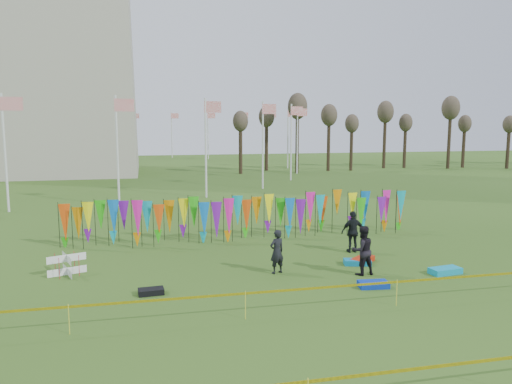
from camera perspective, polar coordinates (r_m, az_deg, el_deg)
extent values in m
plane|color=#2C4D15|center=(18.16, 3.79, -11.46)|extent=(160.00, 160.00, 0.00)
cylinder|color=silver|center=(67.17, 3.66, 6.13)|extent=(0.16, 0.16, 8.00)
plane|color=#B61315|center=(67.32, 4.18, 8.94)|extent=(1.40, 0.00, 1.40)
cylinder|color=silver|center=(73.91, 1.35, 6.30)|extent=(0.16, 0.16, 8.00)
plane|color=#B61315|center=(74.04, 1.82, 8.85)|extent=(1.40, 0.00, 1.40)
cylinder|color=silver|center=(79.90, -1.79, 6.41)|extent=(0.16, 0.16, 8.00)
plane|color=#B61315|center=(80.00, -1.37, 8.78)|extent=(1.40, 0.00, 1.40)
cylinder|color=silver|center=(84.92, -5.51, 6.47)|extent=(0.16, 0.16, 8.00)
plane|color=#B61315|center=(84.98, -5.13, 8.70)|extent=(1.40, 0.00, 1.40)
cylinder|color=silver|center=(88.83, -9.61, 6.45)|extent=(0.16, 0.16, 8.00)
plane|color=#B61315|center=(88.85, -9.27, 8.59)|extent=(1.40, 0.00, 1.40)
cylinder|color=silver|center=(91.51, -13.96, 6.37)|extent=(0.16, 0.16, 8.00)
plane|color=#B61315|center=(91.48, -13.65, 8.45)|extent=(1.40, 0.00, 1.40)
cylinder|color=silver|center=(92.89, -18.45, 6.22)|extent=(0.16, 0.16, 8.00)
plane|color=#B61315|center=(92.82, -18.16, 8.27)|extent=(1.40, 0.00, 1.40)
cylinder|color=silver|center=(92.93, -22.97, 6.00)|extent=(0.16, 0.16, 8.00)
plane|color=#B61315|center=(92.82, -22.72, 8.05)|extent=(1.40, 0.00, 1.40)
plane|color=#B61315|center=(91.48, -27.22, 7.81)|extent=(1.40, 0.00, 1.40)
cylinder|color=silver|center=(37.59, -26.76, 3.96)|extent=(0.16, 0.16, 8.00)
plane|color=#B61315|center=(37.42, -26.17, 9.05)|extent=(1.40, 0.00, 1.40)
cylinder|color=silver|center=(37.47, -15.57, 4.51)|extent=(0.16, 0.16, 8.00)
plane|color=#B61315|center=(37.42, -14.82, 9.59)|extent=(1.40, 0.00, 1.40)
cylinder|color=silver|center=(40.52, -5.76, 4.98)|extent=(0.16, 0.16, 8.00)
plane|color=#B61315|center=(40.57, -4.97, 9.66)|extent=(1.40, 0.00, 1.40)
cylinder|color=silver|center=(45.93, 0.78, 5.35)|extent=(0.16, 0.16, 8.00)
plane|color=#B61315|center=(46.05, 1.52, 9.47)|extent=(1.40, 0.00, 1.40)
cylinder|color=silver|center=(52.69, 4.03, 5.66)|extent=(0.16, 0.16, 8.00)
plane|color=#B61315|center=(52.84, 4.70, 9.23)|extent=(1.40, 0.00, 1.40)
cylinder|color=silver|center=(59.96, 4.74, 5.91)|extent=(0.16, 0.16, 8.00)
plane|color=#B61315|center=(60.12, 5.33, 9.06)|extent=(1.40, 0.00, 1.40)
cylinder|color=black|center=(25.79, -21.64, -3.62)|extent=(0.03, 0.03, 2.24)
cone|color=#DE480C|center=(25.70, -21.04, -3.09)|extent=(0.64, 0.64, 1.60)
cylinder|color=black|center=(25.71, -20.40, -3.59)|extent=(0.03, 0.03, 2.24)
cone|color=orange|center=(25.63, -19.80, -3.06)|extent=(0.64, 0.64, 1.60)
cylinder|color=black|center=(25.64, -19.15, -3.57)|extent=(0.03, 0.03, 2.24)
cone|color=#FFF40D|center=(25.56, -18.55, -3.03)|extent=(0.64, 0.64, 1.60)
cylinder|color=black|center=(25.58, -17.89, -3.54)|extent=(0.03, 0.03, 2.24)
cone|color=green|center=(25.51, -17.29, -2.99)|extent=(0.64, 0.64, 1.60)
cylinder|color=black|center=(25.53, -16.64, -3.50)|extent=(0.03, 0.03, 2.24)
cone|color=blue|center=(25.47, -16.03, -2.96)|extent=(0.64, 0.64, 1.60)
cylinder|color=black|center=(25.50, -15.37, -3.47)|extent=(0.03, 0.03, 2.24)
cone|color=#7512A5|center=(25.44, -14.76, -2.93)|extent=(0.64, 0.64, 1.60)
cylinder|color=black|center=(25.48, -14.11, -3.44)|extent=(0.03, 0.03, 2.24)
cone|color=#E6199E|center=(25.43, -13.49, -2.89)|extent=(0.64, 0.64, 1.60)
cylinder|color=black|center=(25.47, -12.84, -3.40)|extent=(0.03, 0.03, 2.24)
cone|color=#0B97A7|center=(25.42, -12.22, -2.85)|extent=(0.64, 0.64, 1.60)
cylinder|color=black|center=(25.47, -11.57, -3.36)|extent=(0.03, 0.03, 2.24)
cone|color=#DE480C|center=(25.43, -10.96, -2.81)|extent=(0.64, 0.64, 1.60)
cylinder|color=black|center=(25.48, -10.31, -3.32)|extent=(0.03, 0.03, 2.24)
cone|color=orange|center=(25.45, -9.69, -2.77)|extent=(0.64, 0.64, 1.60)
cylinder|color=black|center=(25.51, -9.04, -3.28)|extent=(0.03, 0.03, 2.24)
cone|color=#FFF40D|center=(25.49, -8.43, -2.73)|extent=(0.64, 0.64, 1.60)
cylinder|color=black|center=(25.55, -7.78, -3.23)|extent=(0.03, 0.03, 2.24)
cone|color=green|center=(25.53, -7.17, -2.69)|extent=(0.64, 0.64, 1.60)
cylinder|color=black|center=(25.60, -6.53, -3.19)|extent=(0.03, 0.03, 2.24)
cone|color=blue|center=(25.59, -5.91, -2.64)|extent=(0.64, 0.64, 1.60)
cylinder|color=black|center=(25.67, -5.28, -3.14)|extent=(0.03, 0.03, 2.24)
cone|color=#7512A5|center=(25.66, -4.66, -2.60)|extent=(0.64, 0.64, 1.60)
cylinder|color=black|center=(25.75, -4.03, -3.10)|extent=(0.03, 0.03, 2.24)
cone|color=#E6199E|center=(25.74, -3.42, -2.55)|extent=(0.64, 0.64, 1.60)
cylinder|color=black|center=(25.84, -2.80, -3.05)|extent=(0.03, 0.03, 2.24)
cone|color=#0B97A7|center=(25.84, -2.19, -2.51)|extent=(0.64, 0.64, 1.60)
cylinder|color=black|center=(25.94, -1.57, -3.00)|extent=(0.03, 0.03, 2.24)
cone|color=#DE480C|center=(25.95, -0.97, -2.46)|extent=(0.64, 0.64, 1.60)
cylinder|color=black|center=(26.05, -0.36, -2.95)|extent=(0.03, 0.03, 2.24)
cone|color=orange|center=(26.06, 0.24, -2.41)|extent=(0.64, 0.64, 1.60)
cylinder|color=black|center=(26.17, 0.85, -2.90)|extent=(0.03, 0.03, 2.24)
cone|color=#FFF40D|center=(26.19, 1.44, -2.36)|extent=(0.64, 0.64, 1.60)
cylinder|color=black|center=(26.31, 2.04, -2.85)|extent=(0.03, 0.03, 2.24)
cone|color=green|center=(26.34, 2.63, -2.31)|extent=(0.64, 0.64, 1.60)
cylinder|color=black|center=(26.45, 3.22, -2.79)|extent=(0.03, 0.03, 2.24)
cone|color=blue|center=(26.49, 3.81, -2.26)|extent=(0.64, 0.64, 1.60)
cylinder|color=black|center=(26.61, 4.38, -2.74)|extent=(0.03, 0.03, 2.24)
cone|color=#7512A5|center=(26.65, 4.97, -2.21)|extent=(0.64, 0.64, 1.60)
cylinder|color=black|center=(26.78, 5.54, -2.69)|extent=(0.03, 0.03, 2.24)
cone|color=#E6199E|center=(26.83, 6.11, -2.16)|extent=(0.64, 0.64, 1.60)
cylinder|color=black|center=(26.96, 6.67, -2.63)|extent=(0.03, 0.03, 2.24)
cone|color=#0B97A7|center=(27.01, 7.24, -2.11)|extent=(0.64, 0.64, 1.60)
cylinder|color=black|center=(27.15, 7.79, -2.58)|extent=(0.03, 0.03, 2.24)
cone|color=#DE480C|center=(27.21, 8.36, -2.06)|extent=(0.64, 0.64, 1.60)
cylinder|color=black|center=(27.35, 8.90, -2.53)|extent=(0.03, 0.03, 2.24)
cone|color=orange|center=(27.41, 9.45, -2.01)|extent=(0.64, 0.64, 1.60)
cylinder|color=black|center=(27.56, 9.99, -2.47)|extent=(0.03, 0.03, 2.24)
cone|color=#FFF40D|center=(27.63, 10.54, -1.96)|extent=(0.64, 0.64, 1.60)
cylinder|color=black|center=(27.78, 11.06, -2.42)|extent=(0.03, 0.03, 2.24)
cone|color=green|center=(27.85, 11.60, -1.91)|extent=(0.64, 0.64, 1.60)
cylinder|color=black|center=(28.01, 12.11, -2.36)|extent=(0.03, 0.03, 2.24)
cone|color=blue|center=(28.09, 12.65, -1.86)|extent=(0.64, 0.64, 1.60)
cylinder|color=black|center=(28.25, 13.15, -2.31)|extent=(0.03, 0.03, 2.24)
cone|color=#7512A5|center=(28.33, 13.68, -1.81)|extent=(0.64, 0.64, 1.60)
cylinder|color=black|center=(28.50, 14.17, -2.25)|extent=(0.03, 0.03, 2.24)
cone|color=#E6199E|center=(28.58, 14.69, -1.76)|extent=(0.64, 0.64, 1.60)
cylinder|color=black|center=(28.75, 15.17, -2.20)|extent=(0.03, 0.03, 2.24)
cone|color=#0B97A7|center=(28.85, 15.68, -1.71)|extent=(0.64, 0.64, 1.60)
cylinder|color=black|center=(29.02, 16.15, -2.15)|extent=(0.03, 0.03, 2.24)
cone|color=#DE480C|center=(29.12, 16.65, -1.66)|extent=(0.64, 0.64, 1.60)
cube|color=yellow|center=(16.11, 5.85, -10.94)|extent=(26.00, 0.01, 0.08)
cylinder|color=yellow|center=(15.61, -20.09, -13.47)|extent=(0.02, 0.02, 0.90)
cylinder|color=yellow|center=(15.74, -1.26, -12.79)|extent=(0.02, 0.02, 0.90)
cylinder|color=yellow|center=(17.38, 15.43, -11.06)|extent=(0.02, 0.02, 0.90)
cube|color=yellow|center=(11.48, 15.04, -19.25)|extent=(26.00, 0.01, 0.08)
cylinder|color=yellow|center=(13.20, 27.19, -17.92)|extent=(0.02, 0.02, 0.90)
cylinder|color=#34271A|center=(61.46, -2.49, 5.23)|extent=(0.44, 0.44, 6.40)
ellipsoid|color=#473C2F|center=(61.40, -2.51, 8.37)|extent=(1.92, 1.92, 2.56)
cylinder|color=#34271A|center=(62.30, 1.15, 5.27)|extent=(0.44, 0.44, 6.40)
ellipsoid|color=#473C2F|center=(62.23, 1.16, 8.36)|extent=(1.92, 1.92, 2.56)
cylinder|color=#34271A|center=(63.37, 4.68, 5.29)|extent=(0.44, 0.44, 6.40)
ellipsoid|color=#473C2F|center=(63.31, 4.71, 8.33)|extent=(1.92, 1.92, 2.56)
cylinder|color=#34271A|center=(64.68, 8.07, 5.29)|extent=(0.44, 0.44, 6.40)
ellipsoid|color=#473C2F|center=(64.62, 8.13, 8.27)|extent=(1.92, 1.92, 2.56)
cylinder|color=#34271A|center=(66.20, 11.33, 5.27)|extent=(0.44, 0.44, 6.40)
ellipsoid|color=#473C2F|center=(66.14, 11.41, 8.18)|extent=(1.92, 1.92, 2.56)
cylinder|color=#34271A|center=(67.93, 14.42, 5.24)|extent=(0.44, 0.44, 6.40)
ellipsoid|color=#473C2F|center=(67.87, 14.52, 8.08)|extent=(1.92, 1.92, 2.56)
cylinder|color=#34271A|center=(69.84, 17.36, 5.20)|extent=(0.44, 0.44, 6.40)
ellipsoid|color=#473C2F|center=(69.78, 17.47, 7.95)|extent=(1.92, 1.92, 2.56)
cylinder|color=#34271A|center=(71.92, 20.13, 5.14)|extent=(0.44, 0.44, 6.40)
ellipsoid|color=#473C2F|center=(71.87, 20.26, 7.82)|extent=(1.92, 1.92, 2.56)
cylinder|color=#34271A|center=(74.16, 22.74, 5.08)|extent=(0.44, 0.44, 6.40)
ellipsoid|color=#473C2F|center=(74.11, 22.88, 7.67)|extent=(1.92, 1.92, 2.56)
cylinder|color=#34271A|center=(76.55, 25.19, 5.01)|extent=(0.44, 0.44, 6.40)
ellipsoid|color=#473C2F|center=(76.50, 25.34, 7.52)|extent=(1.92, 1.92, 2.56)
cylinder|color=red|center=(21.08, -21.95, -8.06)|extent=(0.02, 0.02, 0.85)
cylinder|color=red|center=(20.97, -19.92, -8.04)|extent=(0.02, 0.02, 0.85)
cylinder|color=red|center=(21.79, -21.64, -7.53)|extent=(0.02, 0.02, 0.85)
cylinder|color=red|center=(21.69, -19.67, -7.51)|extent=(0.02, 0.02, 0.85)
imported|color=black|center=(20.16, 2.40, -6.82)|extent=(0.78, 0.68, 1.79)
imported|color=black|center=(20.40, 12.05, -6.54)|extent=(1.01, 0.68, 1.98)
imported|color=black|center=(23.78, 11.03, -4.48)|extent=(1.15, 0.65, 1.96)
cube|color=#0B7AAE|center=(21.96, 11.51, -7.86)|extent=(1.24, 0.83, 0.23)
cube|color=#0B32B7|center=(19.18, 13.26, -10.24)|extent=(1.14, 0.67, 0.23)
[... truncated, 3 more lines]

